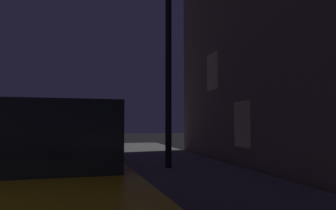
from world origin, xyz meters
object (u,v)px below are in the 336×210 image
object	(u,v)px
car_blue	(77,135)
street_lamp	(168,20)
car_silver	(80,131)
car_red	(67,143)
car_yellow_cab	(25,181)

from	to	relation	value
car_blue	street_lamp	world-z (taller)	street_lamp
car_silver	street_lamp	size ratio (longest dim) A/B	0.81
car_red	street_lamp	xyz separation A→B (m)	(2.53, -1.50, 3.19)
street_lamp	car_blue	bearing A→B (deg)	106.90
car_blue	car_silver	distance (m)	6.33
car_blue	car_yellow_cab	bearing A→B (deg)	-90.00
car_yellow_cab	car_silver	world-z (taller)	same
street_lamp	car_silver	bearing A→B (deg)	99.78
car_blue	car_silver	size ratio (longest dim) A/B	0.88
car_blue	street_lamp	bearing A→B (deg)	-73.10
car_blue	car_red	bearing A→B (deg)	-89.99
car_yellow_cab	street_lamp	xyz separation A→B (m)	(2.53, 4.52, 3.19)
car_blue	car_silver	xyz separation A→B (m)	(0.00, 6.33, 0.01)
car_blue	street_lamp	size ratio (longest dim) A/B	0.72
car_yellow_cab	car_blue	distance (m)	12.84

